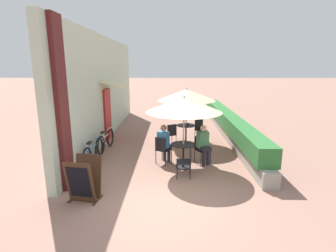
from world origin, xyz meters
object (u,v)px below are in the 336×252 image
cafe_chair_near_left (201,147)px  seated_patron_near_left (204,143)px  cafe_chair_mid_left (200,128)px  menu_board (84,179)px  seated_patron_near_right (164,142)px  patio_table_near (183,151)px  bicycle_second (106,141)px  cafe_chair_near_back (186,159)px  bicycle_leaning (93,152)px  patio_table_mid (186,130)px  patio_umbrella_near (184,105)px  cafe_chair_mid_right (171,133)px  coffee_cup_mid (188,124)px  patio_umbrella_mid (187,95)px  cafe_chair_near_right (162,148)px

cafe_chair_near_left → seated_patron_near_left: 0.20m
cafe_chair_near_left → cafe_chair_mid_left: size_ratio=1.00×
cafe_chair_mid_left → menu_board: size_ratio=0.86×
seated_patron_near_right → menu_board: seated_patron_near_right is taller
patio_table_near → bicycle_second: 3.20m
cafe_chair_near_back → bicycle_leaning: bearing=72.5°
menu_board → cafe_chair_near_back: bearing=38.6°
cafe_chair_near_left → cafe_chair_mid_left: 2.54m
patio_table_mid → menu_board: (-2.58, -4.55, -0.03)m
patio_umbrella_near → seated_patron_near_left: 1.44m
patio_table_mid → menu_board: size_ratio=0.73×
seated_patron_near_left → cafe_chair_mid_right: seated_patron_near_left is taller
patio_table_near → cafe_chair_mid_left: 3.05m
patio_table_near → menu_board: 3.09m
seated_patron_near_right → menu_board: size_ratio=1.23×
cafe_chair_mid_right → coffee_cup_mid: 0.82m
patio_umbrella_mid → bicycle_second: patio_umbrella_mid is taller
seated_patron_near_left → cafe_chair_near_back: size_ratio=1.44×
patio_table_mid → patio_table_near: bearing=-94.9°
patio_table_near → cafe_chair_mid_right: 2.21m
cafe_chair_near_right → patio_table_mid: cafe_chair_near_right is taller
bicycle_leaning → cafe_chair_near_back: bearing=-15.3°
cafe_chair_near_back → cafe_chair_mid_right: 2.92m
coffee_cup_mid → menu_board: 5.27m
patio_umbrella_near → cafe_chair_mid_right: 2.62m
patio_table_near → seated_patron_near_right: (-0.59, 0.40, 0.16)m
patio_umbrella_near → bicycle_second: (-2.75, 1.62, -1.58)m
patio_umbrella_near → bicycle_second: 3.56m
seated_patron_near_right → coffee_cup_mid: seated_patron_near_right is taller
patio_umbrella_near → cafe_chair_near_back: 1.59m
patio_umbrella_near → cafe_chair_near_right: (-0.64, 0.31, -1.42)m
patio_umbrella_near → seated_patron_near_right: (-0.59, 0.40, -1.25)m
seated_patron_near_left → bicycle_second: 3.65m
cafe_chair_near_right → bicycle_leaning: bearing=-147.9°
patio_table_near → cafe_chair_near_right: cafe_chair_near_right is taller
cafe_chair_near_back → cafe_chair_mid_right: same height
patio_umbrella_near → cafe_chair_mid_left: size_ratio=2.56×
patio_table_near → menu_board: (-2.36, -2.00, -0.03)m
patio_table_mid → bicycle_second: bicycle_second is taller
patio_table_mid → patio_umbrella_mid: 1.41m
bicycle_second → seated_patron_near_right: bearing=-24.6°
menu_board → seated_patron_near_right: bearing=64.2°
seated_patron_near_right → patio_umbrella_mid: patio_umbrella_mid is taller
patio_umbrella_near → bicycle_leaning: (-2.83, 0.30, -1.57)m
cafe_chair_mid_right → cafe_chair_near_back: bearing=-107.4°
patio_table_mid → coffee_cup_mid: coffee_cup_mid is taller
patio_umbrella_near → patio_umbrella_mid: 2.56m
cafe_chair_mid_right → seated_patron_near_right: bearing=-122.6°
patio_table_mid → cafe_chair_mid_right: size_ratio=0.86×
patio_umbrella_mid → patio_umbrella_near: bearing=-94.9°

